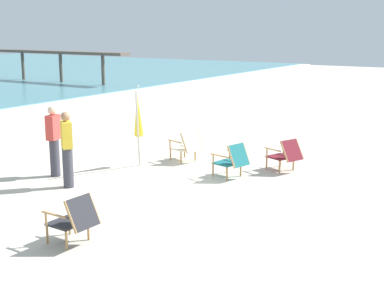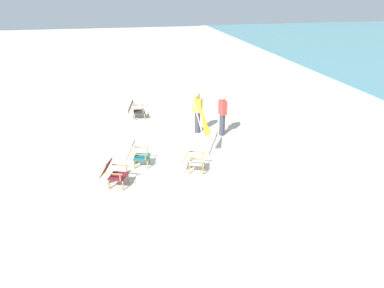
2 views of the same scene
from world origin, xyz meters
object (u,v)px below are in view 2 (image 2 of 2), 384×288
beach_chair_front_right (192,159)px  umbrella_furled_yellow (203,119)px  person_near_chairs (197,112)px  beach_chair_mid_center (112,173)px  person_by_waterline (222,115)px  beach_chair_back_left (137,154)px  beach_chair_front_left (135,109)px

beach_chair_front_right → umbrella_furled_yellow: (-1.15, 0.65, 0.88)m
umbrella_furled_yellow → person_near_chairs: 2.16m
beach_chair_mid_center → person_by_waterline: size_ratio=0.56×
person_near_chairs → person_by_waterline: same height
beach_chair_back_left → beach_chair_mid_center: 1.42m
beach_chair_front_right → person_by_waterline: (-2.77, 1.81, 0.41)m
beach_chair_mid_center → person_by_waterline: bearing=126.7°
beach_chair_front_right → beach_chair_front_left: size_ratio=1.11×
beach_chair_front_right → person_by_waterline: bearing=146.8°
umbrella_furled_yellow → person_by_waterline: 2.04m
person_by_waterline → beach_chair_mid_center: bearing=-53.3°
person_near_chairs → person_by_waterline: size_ratio=1.00×
beach_chair_front_left → person_by_waterline: size_ratio=0.49×
beach_chair_mid_center → person_by_waterline: (-3.20, 4.30, 0.42)m
beach_chair_mid_center → beach_chair_front_right: bearing=99.9°
person_near_chairs → beach_chair_front_right: bearing=-15.8°
umbrella_furled_yellow → person_near_chairs: bearing=172.6°
beach_chair_back_left → beach_chair_mid_center: (1.17, -0.80, -0.00)m
beach_chair_front_right → beach_chair_mid_center: beach_chair_front_right is taller
beach_chair_front_right → person_near_chairs: person_near_chairs is taller
beach_chair_back_left → beach_chair_front_right: bearing=66.4°
beach_chair_mid_center → beach_chair_front_left: size_ratio=1.15×
beach_chair_back_left → person_by_waterline: bearing=120.1°
beach_chair_front_right → person_near_chairs: size_ratio=0.54×
person_by_waterline → umbrella_furled_yellow: bearing=-35.8°
beach_chair_front_right → person_near_chairs: (-3.24, 0.92, 0.41)m
beach_chair_back_left → person_by_waterline: 4.07m
beach_chair_back_left → beach_chair_mid_center: bearing=-34.3°
beach_chair_front_right → beach_chair_front_left: beach_chair_front_left is taller
beach_chair_mid_center → person_by_waterline: 5.38m
beach_chair_front_left → person_near_chairs: bearing=46.6°
beach_chair_back_left → beach_chair_front_left: beach_chair_back_left is taller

